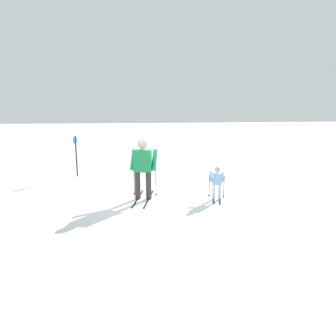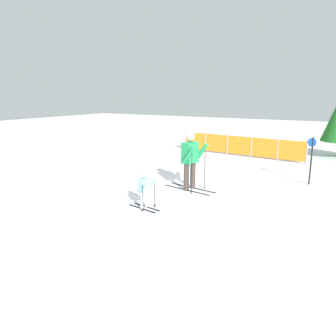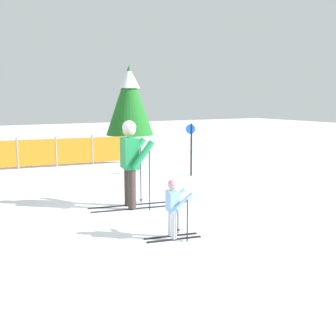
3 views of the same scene
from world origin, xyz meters
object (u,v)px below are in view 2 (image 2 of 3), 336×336
at_px(skier_adult, 191,155).
at_px(trail_marker, 311,156).
at_px(skier_child, 144,187).
at_px(safety_fence, 239,145).

bearing_deg(skier_adult, trail_marker, 49.41).
xyz_separation_m(skier_child, safety_fence, (-0.29, 8.34, -0.06)).
bearing_deg(trail_marker, skier_child, -125.70).
relative_size(skier_adult, skier_child, 1.85).
bearing_deg(skier_adult, safety_fence, 105.42).
bearing_deg(trail_marker, skier_adult, -141.19).
distance_m(skier_adult, skier_child, 2.21).
bearing_deg(skier_adult, skier_child, -85.64).
height_order(skier_adult, trail_marker, skier_adult).
bearing_deg(trail_marker, safety_fence, 134.16).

